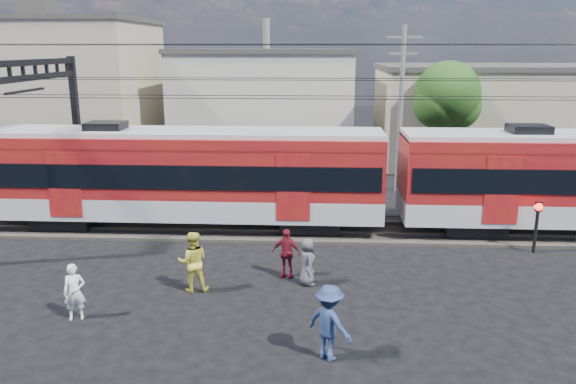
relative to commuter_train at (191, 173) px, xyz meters
name	(u,v)px	position (x,y,z in m)	size (l,w,h in m)	color
ground	(251,320)	(3.40, -8.00, -2.40)	(120.00, 120.00, 0.00)	black
track_bed	(274,229)	(3.40, 0.00, -2.34)	(70.00, 3.40, 0.12)	#2D2823
rail_near	(272,232)	(3.40, -0.75, -2.22)	(70.00, 0.12, 0.12)	#59544C
rail_far	(275,221)	(3.40, 0.75, -2.22)	(70.00, 0.12, 0.12)	#59544C
commuter_train	(191,173)	(0.00, 0.00, 0.00)	(50.30, 3.08, 4.17)	black
catenary	(59,105)	(-5.25, 0.00, 2.73)	(70.00, 9.30, 7.52)	black
building_west	(46,88)	(-13.60, 16.00, 2.25)	(14.28, 10.20, 9.30)	tan
building_midwest	(267,100)	(1.40, 19.00, 1.25)	(12.24, 12.24, 7.30)	beige
building_mideast	(502,113)	(17.40, 16.00, 0.75)	(16.32, 10.20, 6.30)	tan
utility_pole_mid	(401,105)	(9.40, 7.00, 2.13)	(1.80, 0.24, 8.50)	slate
tree_near	(450,98)	(12.59, 10.09, 2.26)	(3.82, 3.64, 6.72)	#382619
pedestrian_a	(74,292)	(-1.51, -8.17, -1.60)	(0.59, 0.39, 1.61)	white
pedestrian_b	(193,262)	(1.37, -6.13, -1.44)	(0.94, 0.73, 1.93)	#DAD244
pedestrian_c	(329,323)	(5.53, -9.88, -1.44)	(1.24, 0.71, 1.92)	navy
pedestrian_d	(286,253)	(4.20, -4.86, -1.57)	(0.97, 0.41, 1.66)	maroon
pedestrian_e	(307,262)	(4.90, -5.46, -1.63)	(0.76, 0.49, 1.55)	#4D4D52
crossing_signal	(537,218)	(13.24, -2.15, -1.04)	(0.29, 0.29, 1.96)	black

